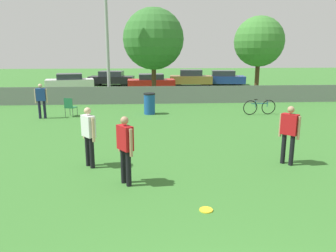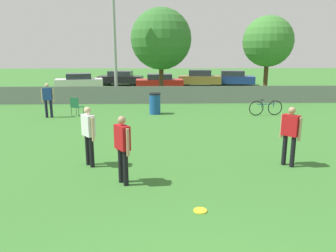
# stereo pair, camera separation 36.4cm
# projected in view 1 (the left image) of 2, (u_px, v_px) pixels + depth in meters

# --- Properties ---
(fence_backline) EXTENTS (27.88, 0.07, 1.21)m
(fence_backline) POSITION_uv_depth(u_px,v_px,m) (161.00, 95.00, 20.41)
(fence_backline) COLOR gray
(fence_backline) RESTS_ON ground_plane
(light_pole) EXTENTS (0.90, 0.36, 7.36)m
(light_pole) POSITION_uv_depth(u_px,v_px,m) (107.00, 31.00, 20.11)
(light_pole) COLOR #9E9EA3
(light_pole) RESTS_ON ground_plane
(tree_near_pole) EXTENTS (4.21, 4.21, 6.14)m
(tree_near_pole) POSITION_uv_depth(u_px,v_px,m) (153.00, 39.00, 22.55)
(tree_near_pole) COLOR #4C331E
(tree_near_pole) RESTS_ON ground_plane
(tree_far_right) EXTENTS (3.65, 3.65, 5.73)m
(tree_far_right) POSITION_uv_depth(u_px,v_px,m) (259.00, 42.00, 23.92)
(tree_far_right) COLOR #4C331E
(tree_far_right) RESTS_ON ground_plane
(player_thrower_red) EXTENTS (0.47, 0.49, 1.73)m
(player_thrower_red) POSITION_uv_depth(u_px,v_px,m) (289.00, 131.00, 9.38)
(player_thrower_red) COLOR black
(player_thrower_red) RESTS_ON ground_plane
(player_receiver_white) EXTENTS (0.45, 0.51, 1.73)m
(player_receiver_white) POSITION_uv_depth(u_px,v_px,m) (89.00, 133.00, 9.16)
(player_receiver_white) COLOR black
(player_receiver_white) RESTS_ON ground_plane
(player_defender_red) EXTENTS (0.44, 0.53, 1.73)m
(player_defender_red) POSITION_uv_depth(u_px,v_px,m) (125.00, 145.00, 7.93)
(player_defender_red) COLOR black
(player_defender_red) RESTS_ON ground_plane
(spectator_in_blue) EXTENTS (0.59, 0.24, 1.70)m
(spectator_in_blue) POSITION_uv_depth(u_px,v_px,m) (41.00, 98.00, 15.87)
(spectator_in_blue) COLOR #191933
(spectator_in_blue) RESTS_ON ground_plane
(frisbee_disc) EXTENTS (0.28, 0.28, 0.03)m
(frisbee_disc) POSITION_uv_depth(u_px,v_px,m) (206.00, 210.00, 6.82)
(frisbee_disc) COLOR yellow
(frisbee_disc) RESTS_ON ground_plane
(folding_chair_sideline) EXTENTS (0.60, 0.60, 0.96)m
(folding_chair_sideline) POSITION_uv_depth(u_px,v_px,m) (70.00, 106.00, 16.38)
(folding_chair_sideline) COLOR #333338
(folding_chair_sideline) RESTS_ON ground_plane
(bicycle_sideline) EXTENTS (1.76, 0.44, 0.82)m
(bicycle_sideline) POSITION_uv_depth(u_px,v_px,m) (259.00, 107.00, 16.95)
(bicycle_sideline) COLOR black
(bicycle_sideline) RESTS_ON ground_plane
(trash_bin) EXTENTS (0.60, 0.60, 1.10)m
(trash_bin) POSITION_uv_depth(u_px,v_px,m) (149.00, 104.00, 17.07)
(trash_bin) COLOR #194C99
(trash_bin) RESTS_ON ground_plane
(parked_car_white) EXTENTS (4.28, 2.62, 1.32)m
(parked_car_white) POSITION_uv_depth(u_px,v_px,m) (70.00, 81.00, 28.24)
(parked_car_white) COLOR black
(parked_car_white) RESTS_ON ground_plane
(parked_car_dark) EXTENTS (4.33, 2.27, 1.36)m
(parked_car_dark) POSITION_uv_depth(u_px,v_px,m) (112.00, 78.00, 31.15)
(parked_car_dark) COLOR black
(parked_car_dark) RESTS_ON ground_plane
(parked_car_red) EXTENTS (4.07, 1.96, 1.30)m
(parked_car_red) POSITION_uv_depth(u_px,v_px,m) (151.00, 82.00, 28.28)
(parked_car_red) COLOR black
(parked_car_red) RESTS_ON ground_plane
(parked_car_tan) EXTENTS (4.09, 2.14, 1.49)m
(parked_car_tan) POSITION_uv_depth(u_px,v_px,m) (191.00, 78.00, 30.92)
(parked_car_tan) COLOR black
(parked_car_tan) RESTS_ON ground_plane
(parked_car_blue) EXTENTS (4.35, 2.38, 1.39)m
(parked_car_blue) POSITION_uv_depth(u_px,v_px,m) (223.00, 78.00, 31.59)
(parked_car_blue) COLOR black
(parked_car_blue) RESTS_ON ground_plane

